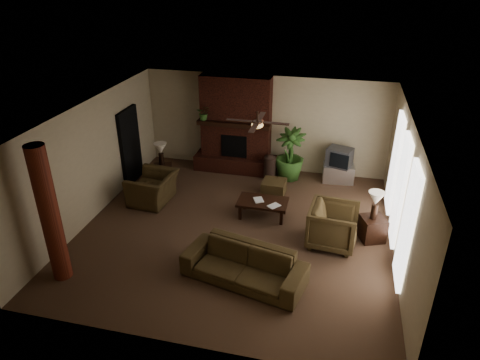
% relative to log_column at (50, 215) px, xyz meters
% --- Properties ---
extents(room_shell, '(7.00, 7.00, 7.00)m').
position_rel_log_column_xyz_m(room_shell, '(2.95, 2.40, 0.00)').
color(room_shell, brown).
rests_on(room_shell, ground).
extents(fireplace, '(2.40, 0.70, 2.80)m').
position_rel_log_column_xyz_m(fireplace, '(2.15, 5.62, -0.24)').
color(fireplace, '#481D13').
rests_on(fireplace, ground).
extents(windows, '(0.08, 3.65, 2.35)m').
position_rel_log_column_xyz_m(windows, '(6.40, 2.60, -0.05)').
color(windows, white).
rests_on(windows, ground).
extents(log_column, '(0.36, 0.36, 2.80)m').
position_rel_log_column_xyz_m(log_column, '(0.00, 0.00, 0.00)').
color(log_column, maroon).
rests_on(log_column, ground).
extents(doorway, '(0.10, 1.00, 2.10)m').
position_rel_log_column_xyz_m(doorway, '(-0.49, 4.20, -0.35)').
color(doorway, black).
rests_on(doorway, ground).
extents(ceiling_fan, '(1.35, 1.35, 0.37)m').
position_rel_log_column_xyz_m(ceiling_fan, '(3.35, 2.70, 1.13)').
color(ceiling_fan, black).
rests_on(ceiling_fan, ceiling).
extents(sofa, '(2.48, 1.21, 0.93)m').
position_rel_log_column_xyz_m(sofa, '(3.53, 0.72, -0.93)').
color(sofa, '#44351D').
rests_on(sofa, ground).
extents(armchair_left, '(0.84, 1.23, 1.03)m').
position_rel_log_column_xyz_m(armchair_left, '(0.55, 3.21, -0.88)').
color(armchair_left, '#44351D').
rests_on(armchair_left, ground).
extents(armchair_right, '(1.03, 1.09, 1.04)m').
position_rel_log_column_xyz_m(armchair_right, '(5.14, 2.34, -0.88)').
color(armchair_right, '#44351D').
rests_on(armchair_right, ground).
extents(coffee_table, '(1.20, 0.70, 0.43)m').
position_rel_log_column_xyz_m(coffee_table, '(3.44, 3.12, -1.03)').
color(coffee_table, black).
rests_on(coffee_table, ground).
extents(ottoman, '(0.62, 0.62, 0.40)m').
position_rel_log_column_xyz_m(ottoman, '(3.52, 4.29, -1.20)').
color(ottoman, '#44351D').
rests_on(ottoman, ground).
extents(tv_stand, '(0.89, 0.57, 0.50)m').
position_rel_log_column_xyz_m(tv_stand, '(5.16, 5.50, -1.15)').
color(tv_stand, silver).
rests_on(tv_stand, ground).
extents(tv, '(0.77, 0.70, 0.52)m').
position_rel_log_column_xyz_m(tv, '(5.14, 5.44, -0.64)').
color(tv, '#38383B').
rests_on(tv, tv_stand).
extents(floor_vase, '(0.34, 0.34, 0.77)m').
position_rel_log_column_xyz_m(floor_vase, '(3.26, 5.15, -0.97)').
color(floor_vase, '#32221B').
rests_on(floor_vase, ground).
extents(floor_plant, '(1.19, 1.64, 0.83)m').
position_rel_log_column_xyz_m(floor_plant, '(3.78, 5.37, -0.99)').
color(floor_plant, '#355D25').
rests_on(floor_plant, ground).
extents(side_table_left, '(0.65, 0.65, 0.55)m').
position_rel_log_column_xyz_m(side_table_left, '(0.42, 4.20, -1.12)').
color(side_table_left, black).
rests_on(side_table_left, ground).
extents(lamp_left, '(0.46, 0.46, 0.65)m').
position_rel_log_column_xyz_m(lamp_left, '(0.38, 4.25, -0.40)').
color(lamp_left, black).
rests_on(lamp_left, side_table_left).
extents(side_table_right, '(0.65, 0.65, 0.55)m').
position_rel_log_column_xyz_m(side_table_right, '(6.00, 2.74, -1.12)').
color(side_table_right, black).
rests_on(side_table_right, ground).
extents(lamp_right, '(0.43, 0.43, 0.65)m').
position_rel_log_column_xyz_m(lamp_right, '(5.98, 2.72, -0.40)').
color(lamp_right, black).
rests_on(lamp_right, side_table_right).
extents(mantel_plant, '(0.45, 0.48, 0.33)m').
position_rel_log_column_xyz_m(mantel_plant, '(1.28, 5.38, 0.32)').
color(mantel_plant, '#355D25').
rests_on(mantel_plant, fireplace).
extents(mantel_vase, '(0.28, 0.29, 0.22)m').
position_rel_log_column_xyz_m(mantel_vase, '(2.91, 5.33, 0.27)').
color(mantel_vase, '#96533C').
rests_on(mantel_vase, fireplace).
extents(book_a, '(0.21, 0.12, 0.29)m').
position_rel_log_column_xyz_m(book_a, '(3.23, 3.08, -0.83)').
color(book_a, '#999999').
rests_on(book_a, coffee_table).
extents(book_b, '(0.18, 0.15, 0.29)m').
position_rel_log_column_xyz_m(book_b, '(3.66, 3.00, -0.82)').
color(book_b, '#999999').
rests_on(book_b, coffee_table).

